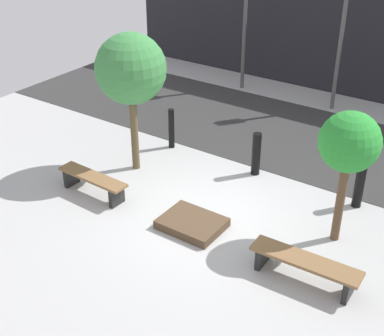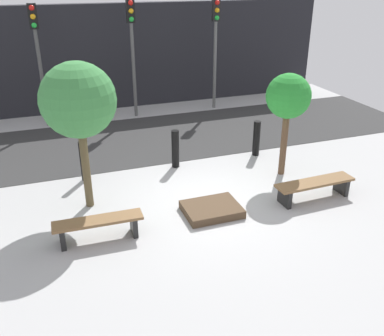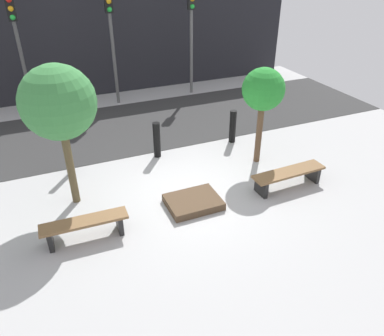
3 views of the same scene
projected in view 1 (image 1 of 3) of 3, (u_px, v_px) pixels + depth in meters
name	position (u px, v px, depth m)	size (l,w,h in m)	color
ground_plane	(205.00, 216.00, 11.18)	(18.00, 18.00, 0.00)	#A9A9A9
road_strip	(297.00, 137.00, 14.46)	(18.00, 4.28, 0.01)	#303030
building_facade	(358.00, 34.00, 16.33)	(16.20, 0.50, 3.87)	black
bench_left	(93.00, 181.00, 11.77)	(1.78, 0.46, 0.48)	black
bench_right	(305.00, 265.00, 9.28)	(1.98, 0.52, 0.46)	black
planter_bed	(192.00, 223.00, 10.79)	(1.24, 0.96, 0.18)	#4C3927
tree_behind_left_bench	(131.00, 70.00, 11.79)	(1.60, 1.60, 3.30)	brown
tree_behind_right_bench	(349.00, 144.00, 9.49)	(1.12, 1.12, 2.68)	brown
bollard_far_left	(171.00, 129.00, 13.70)	(0.16, 0.16, 1.06)	black
bollard_left	(256.00, 154.00, 12.48)	(0.21, 0.21, 1.06)	black
bollard_center	(359.00, 185.00, 11.27)	(0.20, 0.20, 1.03)	black
traffic_light_west	(246.00, 3.00, 16.40)	(0.28, 0.27, 4.01)	#4A4A4A
traffic_light_mid_west	(344.00, 15.00, 14.83)	(0.28, 0.27, 4.09)	#535353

